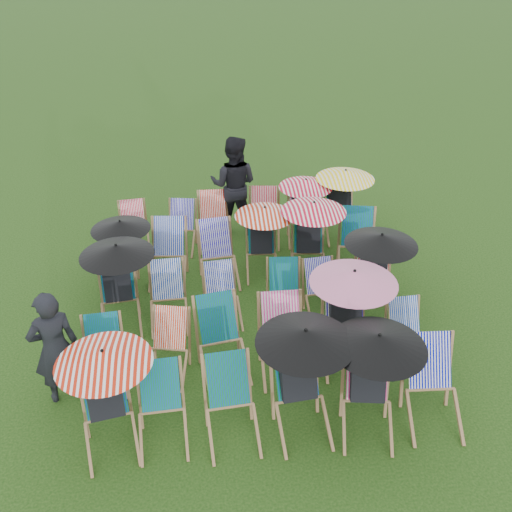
{
  "coord_description": "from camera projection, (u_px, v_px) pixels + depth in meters",
  "views": [
    {
      "loc": [
        -0.68,
        -7.01,
        5.54
      ],
      "look_at": [
        0.11,
        0.37,
        0.9
      ],
      "focal_mm": 40.0,
      "sensor_mm": 36.0,
      "label": 1
    }
  ],
  "objects": [
    {
      "name": "deckchair_17",
      "position": [
        375.0,
        273.0,
        8.74
      ],
      "size": [
        1.11,
        1.18,
        1.31
      ],
      "rotation": [
        0.0,
        0.0,
        -0.2
      ],
      "color": "olive",
      "rests_on": "ground"
    },
    {
      "name": "deckchair_13",
      "position": [
        168.0,
        297.0,
        8.61
      ],
      "size": [
        0.62,
        0.84,
        0.89
      ],
      "rotation": [
        0.0,
        0.0,
        0.04
      ],
      "color": "olive",
      "rests_on": "ground"
    },
    {
      "name": "deckchair_18",
      "position": [
        121.0,
        253.0,
        9.41
      ],
      "size": [
        0.97,
        1.01,
        1.15
      ],
      "rotation": [
        0.0,
        0.0,
        -0.02
      ],
      "color": "olive",
      "rests_on": "ground"
    },
    {
      "name": "deckchair_21",
      "position": [
        262.0,
        240.0,
        9.71
      ],
      "size": [
        1.01,
        1.06,
        1.2
      ],
      "rotation": [
        0.0,
        0.0,
        -0.06
      ],
      "color": "olive",
      "rests_on": "ground"
    },
    {
      "name": "deckchair_9",
      "position": [
        283.0,
        340.0,
        7.69
      ],
      "size": [
        0.66,
        0.93,
        1.0
      ],
      "rotation": [
        0.0,
        0.0,
        -0.0
      ],
      "color": "olive",
      "rests_on": "ground"
    },
    {
      "name": "deckchair_28",
      "position": [
        303.0,
        209.0,
        10.69
      ],
      "size": [
        1.0,
        1.05,
        1.19
      ],
      "rotation": [
        0.0,
        0.0,
        -0.09
      ],
      "color": "olive",
      "rests_on": "ground"
    },
    {
      "name": "deckchair_14",
      "position": [
        222.0,
        296.0,
        8.68
      ],
      "size": [
        0.63,
        0.82,
        0.84
      ],
      "rotation": [
        0.0,
        0.0,
        0.1
      ],
      "color": "olive",
      "rests_on": "ground"
    },
    {
      "name": "deckchair_2",
      "position": [
        231.0,
        406.0,
        6.72
      ],
      "size": [
        0.7,
        0.93,
        0.95
      ],
      "rotation": [
        0.0,
        0.0,
        0.09
      ],
      "color": "olive",
      "rests_on": "ground"
    },
    {
      "name": "deckchair_7",
      "position": [
        168.0,
        348.0,
        7.68
      ],
      "size": [
        0.71,
        0.87,
        0.84
      ],
      "rotation": [
        0.0,
        0.0,
        -0.21
      ],
      "color": "olive",
      "rests_on": "ground"
    },
    {
      "name": "deckchair_24",
      "position": [
        134.0,
        228.0,
        10.52
      ],
      "size": [
        0.61,
        0.8,
        0.82
      ],
      "rotation": [
        0.0,
        0.0,
        0.1
      ],
      "color": "olive",
      "rests_on": "ground"
    },
    {
      "name": "deckchair_12",
      "position": [
        118.0,
        284.0,
        8.48
      ],
      "size": [
        1.1,
        1.17,
        1.3
      ],
      "rotation": [
        0.0,
        0.0,
        0.11
      ],
      "color": "olive",
      "rests_on": "ground"
    },
    {
      "name": "ground",
      "position": [
        251.0,
        318.0,
        8.91
      ],
      "size": [
        100.0,
        100.0,
        0.0
      ],
      "primitive_type": "plane",
      "color": "black",
      "rests_on": "ground"
    },
    {
      "name": "deckchair_8",
      "position": [
        222.0,
        340.0,
        7.7
      ],
      "size": [
        0.8,
        1.0,
        0.98
      ],
      "rotation": [
        0.0,
        0.0,
        0.18
      ],
      "color": "olive",
      "rests_on": "ground"
    },
    {
      "name": "person_left",
      "position": [
        55.0,
        348.0,
        7.08
      ],
      "size": [
        0.71,
        0.6,
        1.65
      ],
      "primitive_type": "imported",
      "rotation": [
        0.0,
        0.0,
        3.55
      ],
      "color": "black",
      "rests_on": "ground"
    },
    {
      "name": "deckchair_23",
      "position": [
        357.0,
        244.0,
        9.82
      ],
      "size": [
        0.85,
        1.05,
        1.02
      ],
      "rotation": [
        0.0,
        0.0,
        -0.19
      ],
      "color": "olive",
      "rests_on": "ground"
    },
    {
      "name": "deckchair_5",
      "position": [
        434.0,
        388.0,
        6.93
      ],
      "size": [
        0.72,
        0.97,
        1.02
      ],
      "rotation": [
        0.0,
        0.0,
        -0.06
      ],
      "color": "olive",
      "rests_on": "ground"
    },
    {
      "name": "deckchair_3",
      "position": [
        302.0,
        379.0,
        6.74
      ],
      "size": [
        1.17,
        1.25,
        1.39
      ],
      "rotation": [
        0.0,
        0.0,
        0.1
      ],
      "color": "olive",
      "rests_on": "ground"
    },
    {
      "name": "deckchair_20",
      "position": [
        218.0,
        255.0,
        9.57
      ],
      "size": [
        0.74,
        0.95,
        0.97
      ],
      "rotation": [
        0.0,
        0.0,
        0.12
      ],
      "color": "olive",
      "rests_on": "ground"
    },
    {
      "name": "deckchair_10",
      "position": [
        348.0,
        316.0,
        7.75
      ],
      "size": [
        1.18,
        1.24,
        1.4
      ],
      "rotation": [
        0.0,
        0.0,
        -0.07
      ],
      "color": "olive",
      "rests_on": "ground"
    },
    {
      "name": "deckchair_29",
      "position": [
        342.0,
        202.0,
        10.78
      ],
      "size": [
        1.1,
        1.15,
        1.3
      ],
      "rotation": [
        0.0,
        0.0,
        -0.04
      ],
      "color": "olive",
      "rests_on": "ground"
    },
    {
      "name": "deckchair_26",
      "position": [
        214.0,
        221.0,
        10.62
      ],
      "size": [
        0.62,
        0.86,
        0.92
      ],
      "rotation": [
        0.0,
        0.0,
        -0.02
      ],
      "color": "olive",
      "rests_on": "ground"
    },
    {
      "name": "deckchair_15",
      "position": [
        284.0,
        294.0,
        8.72
      ],
      "size": [
        0.63,
        0.83,
        0.86
      ],
      "rotation": [
        0.0,
        0.0,
        -0.08
      ],
      "color": "olive",
      "rests_on": "ground"
    },
    {
      "name": "deckchair_4",
      "position": [
        371.0,
        382.0,
        6.73
      ],
      "size": [
        1.13,
        1.2,
        1.34
      ],
      "rotation": [
        0.0,
        0.0,
        -0.15
      ],
      "color": "olive",
      "rests_on": "ground"
    },
    {
      "name": "deckchair_16",
      "position": [
        322.0,
        292.0,
        8.8
      ],
      "size": [
        0.6,
        0.79,
        0.82
      ],
      "rotation": [
        0.0,
        0.0,
        0.08
      ],
      "color": "olive",
      "rests_on": "ground"
    },
    {
      "name": "deckchair_19",
      "position": [
        168.0,
        254.0,
        9.6
      ],
      "size": [
        0.73,
        0.96,
        0.98
      ],
      "rotation": [
        0.0,
        0.0,
        -0.1
      ],
      "color": "olive",
      "rests_on": "ground"
    },
    {
      "name": "deckchair_11",
      "position": [
        408.0,
        335.0,
        7.92
      ],
      "size": [
        0.57,
        0.77,
        0.82
      ],
      "rotation": [
        0.0,
        0.0,
        0.04
      ],
      "color": "olive",
      "rests_on": "ground"
    },
    {
      "name": "deckchair_22",
      "position": [
        310.0,
        238.0,
        9.66
      ],
      "size": [
        1.1,
        1.16,
        1.3
      ],
      "rotation": [
        0.0,
        0.0,
        -0.11
      ],
      "color": "olive",
      "rests_on": "ground"
    },
    {
      "name": "deckchair_0",
      "position": [
        106.0,
        398.0,
        6.54
      ],
      "size": [
        1.1,
        1.2,
        1.31
      ],
      "rotation": [
        0.0,
        0.0,
        0.19
      ],
      "color": "olive",
      "rests_on": "ground"
    },
    {
      "name": "deckchair_27",
      "position": [
        264.0,
        218.0,
        10.71
      ],
      "size": [
        0.72,
        0.93,
        0.94
      ],
      "rotation": [
        0.0,
        0.0,
        -0.12
      ],
      "color": "olive",
      "rests_on": "ground"
    },
    {
      "name": "person_rear",
      "position": [
        234.0,
        185.0,
        10.82
      ],
      "size": [
        1.1,
        0.96,
        1.91
      ],
      "primitive_type": "imported",
      "rotation": [
        0.0,
        0.0,
        2.85
      ],
      "color": "black",
      "rests_on": "ground"
    },
    {
      "name": "deckchair_6",
      "position": [
        103.0,
        356.0,
        7.52
      ],
      "size": [
        0.63,
        0.84,
        0.86
      ],
      "rotation": [
        0.0,
        0.0,
        0.08
      ],
      "color": "olive",
      "rests_on": "ground"
    },
    {
      "name": "deckchair_25",
      "position": [
        180.0,
        228.0,
        10.5
      ],
      "size": [
        0.68,
        0.85,
        0.84
      ],
      "rotation": [
        0.0,
        0.0,
        -0.17
      ],
      "color": "olive",
      "rests_on": "ground"
    },
    {
      "name": "deckchair_1",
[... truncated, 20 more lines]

